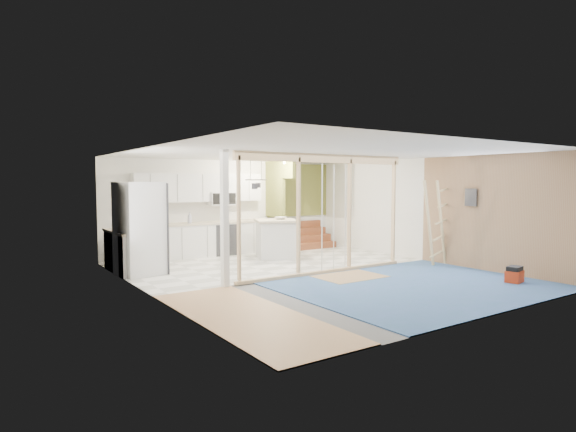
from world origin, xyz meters
TOP-DOWN VIEW (x-y plane):
  - room at (0.00, 0.00)m, footprint 7.01×8.01m
  - floor_overlays at (0.07, 0.06)m, footprint 7.00×8.00m
  - stud_frame at (-0.27, -0.00)m, footprint 4.66×0.14m
  - base_cabinets at (-1.61, 3.36)m, footprint 4.45×2.24m
  - upper_cabinets at (-0.84, 3.82)m, footprint 3.60×0.41m
  - green_partition at (2.04, 3.66)m, footprint 2.25×1.51m
  - pot_rack at (-0.31, 1.89)m, footprint 0.52×0.52m
  - sheathing_panel at (3.48, -2.00)m, footprint 0.02×4.00m
  - electrical_panel at (3.43, -1.40)m, footprint 0.04×0.30m
  - ceiling_light at (1.40, 3.00)m, footprint 0.32×0.32m
  - fridge at (-3.04, 2.11)m, footprint 0.99×0.96m
  - island at (0.60, 2.41)m, footprint 1.35×1.35m
  - bowl at (0.71, 2.37)m, footprint 0.38×0.38m
  - soap_bottle_a at (-1.30, 3.61)m, footprint 0.14×0.14m
  - soap_bottle_b at (0.15, 3.62)m, footprint 0.10×0.10m
  - toolbox at (2.81, -2.86)m, footprint 0.41×0.34m
  - ladder at (3.13, -0.70)m, footprint 1.09×0.09m

SIDE VIEW (x-z plane):
  - floor_overlays at x=0.07m, z-range 0.00..0.02m
  - toolbox at x=2.81m, z-range -0.01..0.33m
  - base_cabinets at x=-1.61m, z-range 0.00..0.93m
  - island at x=0.60m, z-range 0.00..1.02m
  - green_partition at x=2.04m, z-range -0.36..2.24m
  - fridge at x=-3.04m, z-range 0.00..2.00m
  - soap_bottle_b at x=0.15m, z-range 0.93..1.13m
  - ladder at x=3.13m, z-range 0.02..2.05m
  - bowl at x=0.71m, z-range 1.02..1.09m
  - soap_bottle_a at x=-1.30m, z-range 0.93..1.23m
  - sheathing_panel at x=3.48m, z-range 0.00..2.60m
  - room at x=0.00m, z-range 0.00..2.61m
  - stud_frame at x=-0.27m, z-range 0.31..2.91m
  - electrical_panel at x=3.43m, z-range 1.45..1.85m
  - upper_cabinets at x=-0.84m, z-range 1.39..2.25m
  - pot_rack at x=-0.31m, z-range 1.64..2.36m
  - ceiling_light at x=1.40m, z-range 2.50..2.58m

